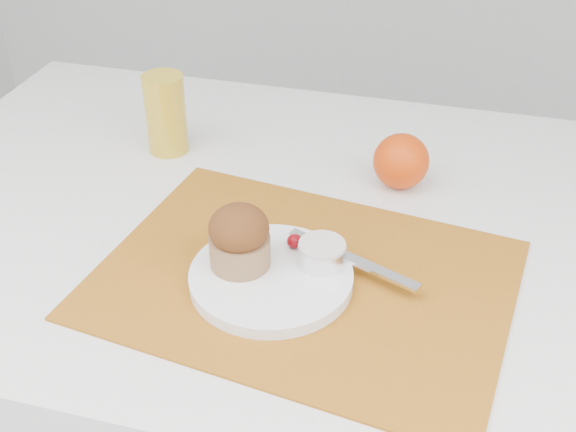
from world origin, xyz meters
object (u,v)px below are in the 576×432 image
(muffin, at_px, (239,238))
(plate, at_px, (271,277))
(orange, at_px, (401,161))
(juice_glass, at_px, (166,114))
(table, at_px, (287,393))

(muffin, bearing_deg, plate, -9.76)
(plate, bearing_deg, muffin, 170.24)
(orange, distance_m, juice_glass, 0.37)
(table, xyz_separation_m, juice_glass, (-0.23, 0.13, 0.44))
(orange, bearing_deg, muffin, -121.51)
(orange, height_order, muffin, muffin)
(orange, relative_size, juice_glass, 0.64)
(plate, distance_m, orange, 0.30)
(plate, height_order, muffin, muffin)
(orange, bearing_deg, table, -141.49)
(table, bearing_deg, orange, 38.51)
(orange, distance_m, muffin, 0.31)
(plate, bearing_deg, juice_glass, 131.84)
(table, bearing_deg, juice_glass, 151.36)
(table, height_order, juice_glass, juice_glass)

